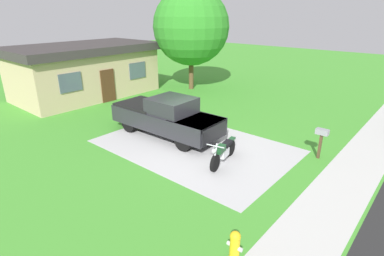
% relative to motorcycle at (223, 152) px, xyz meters
% --- Properties ---
extents(ground_plane, '(80.00, 80.00, 0.00)m').
position_rel_motorcycle_xyz_m(ground_plane, '(0.50, 1.87, -0.47)').
color(ground_plane, green).
extents(driveway_pad, '(5.60, 8.28, 0.01)m').
position_rel_motorcycle_xyz_m(driveway_pad, '(0.50, 1.87, -0.47)').
color(driveway_pad, '#B6B6B6').
rests_on(driveway_pad, ground).
extents(sidewalk_strip, '(36.00, 1.80, 0.01)m').
position_rel_motorcycle_xyz_m(sidewalk_strip, '(0.50, -4.13, -0.47)').
color(sidewalk_strip, beige).
rests_on(sidewalk_strip, ground).
extents(motorcycle, '(2.19, 0.80, 1.09)m').
position_rel_motorcycle_xyz_m(motorcycle, '(0.00, 0.00, 0.00)').
color(motorcycle, black).
rests_on(motorcycle, ground).
extents(pickup_truck, '(2.17, 5.68, 1.90)m').
position_rel_motorcycle_xyz_m(pickup_truck, '(0.62, 3.80, 0.48)').
color(pickup_truck, black).
rests_on(pickup_truck, ground).
extents(fire_hydrant, '(0.32, 0.40, 0.87)m').
position_rel_motorcycle_xyz_m(fire_hydrant, '(-4.00, -3.13, -0.05)').
color(fire_hydrant, yellow).
rests_on(fire_hydrant, ground).
extents(mailbox, '(0.26, 0.48, 1.26)m').
position_rel_motorcycle_xyz_m(mailbox, '(2.86, -2.71, 0.51)').
color(mailbox, '#4C3823').
rests_on(mailbox, ground).
extents(shade_tree, '(5.47, 5.47, 7.27)m').
position_rel_motorcycle_xyz_m(shade_tree, '(8.49, 8.93, 4.06)').
color(shade_tree, brown).
rests_on(shade_tree, ground).
extents(neighbor_house, '(9.60, 5.60, 3.50)m').
position_rel_motorcycle_xyz_m(neighbor_house, '(2.29, 13.26, 1.32)').
color(neighbor_house, tan).
rests_on(neighbor_house, ground).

